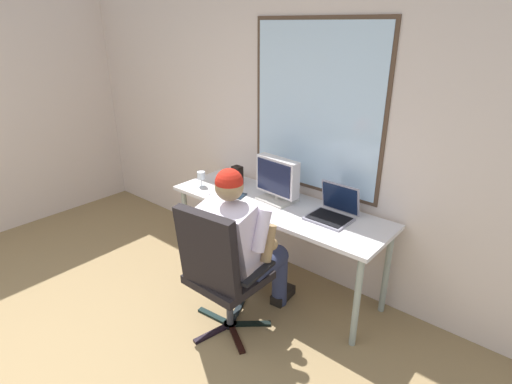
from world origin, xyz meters
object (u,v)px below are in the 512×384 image
at_px(person_seated, 241,242).
at_px(laptop, 334,209).
at_px(wine_glass, 201,176).
at_px(cd_case, 236,195).
at_px(crt_monitor, 277,179).
at_px(desk_speaker, 237,176).
at_px(desk, 277,212).
at_px(office_chair, 218,267).

relative_size(person_seated, laptop, 3.89).
distance_m(person_seated, wine_glass, 0.92).
distance_m(wine_glass, cd_case, 0.40).
relative_size(crt_monitor, desk_speaker, 2.22).
distance_m(desk, cd_case, 0.38).
bearing_deg(desk_speaker, person_seated, -45.64).
bearing_deg(wine_glass, crt_monitor, 14.94).
height_order(desk, wine_glass, wine_glass).
height_order(person_seated, desk_speaker, person_seated).
height_order(person_seated, laptop, person_seated).
bearing_deg(laptop, office_chair, -113.90).
xyz_separation_m(office_chair, wine_glass, (-0.84, 0.63, 0.27)).
relative_size(office_chair, wine_glass, 7.54).
height_order(crt_monitor, laptop, crt_monitor).
xyz_separation_m(desk_speaker, cd_case, (0.16, -0.18, -0.08)).
relative_size(wine_glass, desk_speaker, 0.76).
distance_m(person_seated, desk_speaker, 0.86).
relative_size(person_seated, crt_monitor, 3.12).
distance_m(wine_glass, desk_speaker, 0.32).
relative_size(desk, laptop, 5.89).
bearing_deg(desk_speaker, laptop, -0.37).
relative_size(person_seated, cd_case, 7.19).
bearing_deg(person_seated, desk, 98.06).
height_order(wine_glass, cd_case, wine_glass).
xyz_separation_m(wine_glass, desk_speaker, (0.23, 0.22, -0.00)).
xyz_separation_m(desk, laptop, (0.47, 0.08, 0.14)).
xyz_separation_m(desk, person_seated, (0.07, -0.51, -0.03)).
distance_m(crt_monitor, laptop, 0.53).
height_order(laptop, wine_glass, laptop).
relative_size(desk, wine_glass, 13.77).
xyz_separation_m(desk, wine_glass, (-0.74, -0.13, 0.17)).
bearing_deg(cd_case, desk_speaker, 130.59).
xyz_separation_m(office_chair, laptop, (0.38, 0.85, 0.25)).
relative_size(office_chair, crt_monitor, 2.58).
height_order(office_chair, crt_monitor, crt_monitor).
bearing_deg(office_chair, laptop, 66.10).
bearing_deg(wine_glass, office_chair, -36.97).
bearing_deg(office_chair, cd_case, 124.09).
xyz_separation_m(person_seated, desk_speaker, (-0.59, 0.60, 0.19)).
bearing_deg(crt_monitor, laptop, 3.22).
height_order(laptop, desk_speaker, laptop).
distance_m(crt_monitor, cd_case, 0.40).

